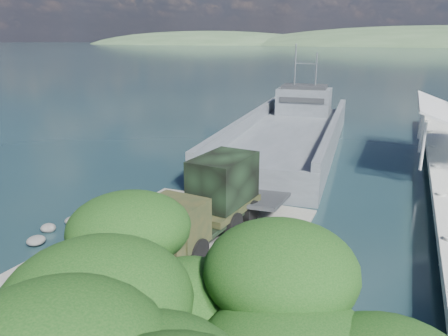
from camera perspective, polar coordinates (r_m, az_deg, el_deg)
ground at (r=20.34m, az=-6.81°, el=-11.65°), size 1400.00×1400.00×0.00m
boat_ramp at (r=19.46m, az=-8.30°, el=-12.26°), size 10.00×18.00×0.50m
shoreline_rocks at (r=24.07m, az=-19.35°, el=-7.86°), size 3.20×5.60×0.90m
landing_craft at (r=39.58m, az=8.36°, el=3.66°), size 10.63×33.28×9.74m
military_truck at (r=20.53m, az=-1.95°, el=-4.23°), size 3.27×7.97×3.59m
soldier at (r=21.55m, az=-12.32°, el=-6.32°), size 0.63×0.43×1.66m
overhang_tree at (r=7.06m, az=-4.13°, el=-19.79°), size 7.46×6.87×6.77m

